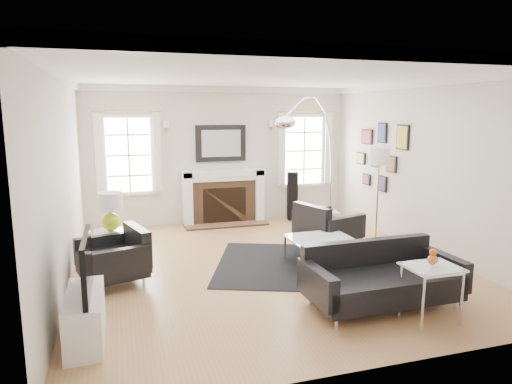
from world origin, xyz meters
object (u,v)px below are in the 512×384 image
object	(u,v)px
fireplace	(223,197)
sofa	(380,279)
coffee_table	(322,241)
arc_floor_lamp	(310,158)
armchair_left	(117,258)
armchair_right	(325,227)
gourd_lamp	(110,209)

from	to	relation	value
fireplace	sofa	bearing A→B (deg)	-79.47
fireplace	coffee_table	bearing A→B (deg)	-75.57
arc_floor_lamp	sofa	bearing A→B (deg)	-99.53
fireplace	arc_floor_lamp	xyz separation A→B (m)	(1.42, -1.18, 0.90)
armchair_left	armchair_right	world-z (taller)	armchair_right
gourd_lamp	arc_floor_lamp	distance (m)	3.80
coffee_table	arc_floor_lamp	world-z (taller)	arc_floor_lamp
coffee_table	gourd_lamp	bearing A→B (deg)	162.70
fireplace	armchair_right	bearing A→B (deg)	-60.85
fireplace	arc_floor_lamp	world-z (taller)	arc_floor_lamp
armchair_right	arc_floor_lamp	size ratio (longest dim) A/B	0.43
sofa	armchair_left	xyz separation A→B (m)	(-2.99, 1.67, 0.01)
armchair_left	sofa	bearing A→B (deg)	-29.14
armchair_left	gourd_lamp	distance (m)	0.92
armchair_left	coffee_table	world-z (taller)	armchair_left
gourd_lamp	arc_floor_lamp	xyz separation A→B (m)	(3.62, 0.99, 0.57)
armchair_right	arc_floor_lamp	xyz separation A→B (m)	(0.17, 1.06, 1.08)
armchair_right	coffee_table	xyz separation A→B (m)	(-0.45, -0.86, 0.03)
sofa	armchair_right	size ratio (longest dim) A/B	1.61
fireplace	sofa	distance (m)	4.67
sofa	coffee_table	xyz separation A→B (m)	(-0.05, 1.48, 0.06)
arc_floor_lamp	gourd_lamp	bearing A→B (deg)	-164.75
fireplace	gourd_lamp	bearing A→B (deg)	-135.39
sofa	armchair_left	world-z (taller)	armchair_left
arc_floor_lamp	armchair_right	bearing A→B (deg)	-99.13
coffee_table	arc_floor_lamp	xyz separation A→B (m)	(0.62, 1.92, 1.05)
sofa	fireplace	bearing A→B (deg)	100.53
armchair_left	coffee_table	xyz separation A→B (m)	(2.94, -0.19, 0.05)
armchair_right	sofa	bearing A→B (deg)	-99.71
fireplace	coffee_table	size ratio (longest dim) A/B	1.81
fireplace	coffee_table	distance (m)	3.21
fireplace	armchair_left	distance (m)	3.62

